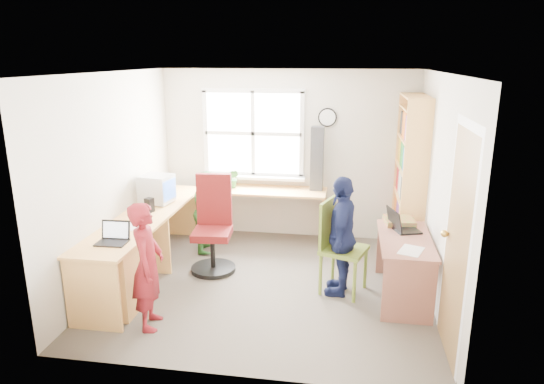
{
  "coord_description": "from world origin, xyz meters",
  "views": [
    {
      "loc": [
        0.84,
        -5.07,
        2.56
      ],
      "look_at": [
        0.0,
        0.25,
        1.05
      ],
      "focal_mm": 32.0,
      "sensor_mm": 36.0,
      "label": 1
    }
  ],
  "objects_px": {
    "person_red": "(148,266)",
    "wooden_chair": "(337,243)",
    "person_green": "(209,211)",
    "person_navy": "(342,236)",
    "bookshelf": "(409,182)",
    "swivel_chair": "(213,230)",
    "laptop_right": "(401,225)",
    "l_desk": "(150,251)",
    "right_desk": "(404,254)",
    "crt_monitor": "(157,189)",
    "potted_plant": "(234,179)",
    "laptop_left": "(114,237)",
    "cd_tower": "(317,159)"
  },
  "relations": [
    {
      "from": "wooden_chair",
      "to": "crt_monitor",
      "type": "height_order",
      "value": "crt_monitor"
    },
    {
      "from": "swivel_chair",
      "to": "laptop_left",
      "type": "relative_size",
      "value": 3.85
    },
    {
      "from": "person_green",
      "to": "l_desk",
      "type": "bearing_deg",
      "value": 156.59
    },
    {
      "from": "laptop_left",
      "to": "person_green",
      "type": "relative_size",
      "value": 0.28
    },
    {
      "from": "wooden_chair",
      "to": "crt_monitor",
      "type": "xyz_separation_m",
      "value": [
        -2.31,
        0.57,
        0.37
      ]
    },
    {
      "from": "l_desk",
      "to": "crt_monitor",
      "type": "bearing_deg",
      "value": 105.02
    },
    {
      "from": "l_desk",
      "to": "wooden_chair",
      "type": "xyz_separation_m",
      "value": [
        2.08,
        0.28,
        0.11
      ]
    },
    {
      "from": "person_navy",
      "to": "person_green",
      "type": "bearing_deg",
      "value": -112.93
    },
    {
      "from": "laptop_right",
      "to": "potted_plant",
      "type": "relative_size",
      "value": 1.6
    },
    {
      "from": "person_red",
      "to": "person_green",
      "type": "bearing_deg",
      "value": -11.92
    },
    {
      "from": "crt_monitor",
      "to": "person_red",
      "type": "height_order",
      "value": "person_red"
    },
    {
      "from": "laptop_right",
      "to": "person_navy",
      "type": "xyz_separation_m",
      "value": [
        -0.64,
        -0.25,
        -0.07
      ]
    },
    {
      "from": "laptop_left",
      "to": "person_red",
      "type": "bearing_deg",
      "value": -31.26
    },
    {
      "from": "right_desk",
      "to": "person_red",
      "type": "height_order",
      "value": "person_red"
    },
    {
      "from": "crt_monitor",
      "to": "potted_plant",
      "type": "relative_size",
      "value": 1.55
    },
    {
      "from": "bookshelf",
      "to": "cd_tower",
      "type": "height_order",
      "value": "bookshelf"
    },
    {
      "from": "crt_monitor",
      "to": "bookshelf",
      "type": "bearing_deg",
      "value": 20.34
    },
    {
      "from": "swivel_chair",
      "to": "laptop_right",
      "type": "distance_m",
      "value": 2.23
    },
    {
      "from": "person_green",
      "to": "person_navy",
      "type": "relative_size",
      "value": 0.82
    },
    {
      "from": "swivel_chair",
      "to": "wooden_chair",
      "type": "height_order",
      "value": "swivel_chair"
    },
    {
      "from": "cd_tower",
      "to": "laptop_left",
      "type": "bearing_deg",
      "value": -129.19
    },
    {
      "from": "laptop_right",
      "to": "potted_plant",
      "type": "xyz_separation_m",
      "value": [
        -2.2,
        1.23,
        0.14
      ]
    },
    {
      "from": "l_desk",
      "to": "person_navy",
      "type": "distance_m",
      "value": 2.15
    },
    {
      "from": "laptop_left",
      "to": "person_green",
      "type": "distance_m",
      "value": 1.81
    },
    {
      "from": "crt_monitor",
      "to": "person_red",
      "type": "relative_size",
      "value": 0.33
    },
    {
      "from": "crt_monitor",
      "to": "person_red",
      "type": "distance_m",
      "value": 1.73
    },
    {
      "from": "crt_monitor",
      "to": "potted_plant",
      "type": "bearing_deg",
      "value": 56.87
    },
    {
      "from": "l_desk",
      "to": "person_red",
      "type": "distance_m",
      "value": 0.84
    },
    {
      "from": "bookshelf",
      "to": "person_navy",
      "type": "xyz_separation_m",
      "value": [
        -0.83,
        -1.24,
        -0.33
      ]
    },
    {
      "from": "crt_monitor",
      "to": "wooden_chair",
      "type": "bearing_deg",
      "value": -4.5
    },
    {
      "from": "l_desk",
      "to": "right_desk",
      "type": "distance_m",
      "value": 2.81
    },
    {
      "from": "crt_monitor",
      "to": "person_navy",
      "type": "height_order",
      "value": "person_navy"
    },
    {
      "from": "right_desk",
      "to": "bookshelf",
      "type": "bearing_deg",
      "value": 83.22
    },
    {
      "from": "right_desk",
      "to": "wooden_chair",
      "type": "bearing_deg",
      "value": 176.64
    },
    {
      "from": "right_desk",
      "to": "person_navy",
      "type": "xyz_separation_m",
      "value": [
        -0.68,
        -0.0,
        0.17
      ]
    },
    {
      "from": "bookshelf",
      "to": "potted_plant",
      "type": "xyz_separation_m",
      "value": [
        -2.39,
        0.25,
        -0.12
      ]
    },
    {
      "from": "l_desk",
      "to": "wooden_chair",
      "type": "height_order",
      "value": "wooden_chair"
    },
    {
      "from": "right_desk",
      "to": "person_navy",
      "type": "distance_m",
      "value": 0.7
    },
    {
      "from": "person_red",
      "to": "wooden_chair",
      "type": "bearing_deg",
      "value": -70.69
    },
    {
      "from": "right_desk",
      "to": "laptop_left",
      "type": "distance_m",
      "value": 3.06
    },
    {
      "from": "person_red",
      "to": "person_green",
      "type": "xyz_separation_m",
      "value": [
        0.02,
        1.98,
        -0.08
      ]
    },
    {
      "from": "crt_monitor",
      "to": "laptop_right",
      "type": "xyz_separation_m",
      "value": [
        3.0,
        -0.36,
        -0.19
      ]
    },
    {
      "from": "cd_tower",
      "to": "potted_plant",
      "type": "distance_m",
      "value": 1.22
    },
    {
      "from": "bookshelf",
      "to": "crt_monitor",
      "type": "distance_m",
      "value": 3.25
    },
    {
      "from": "right_desk",
      "to": "potted_plant",
      "type": "distance_m",
      "value": 2.71
    },
    {
      "from": "bookshelf",
      "to": "person_navy",
      "type": "height_order",
      "value": "bookshelf"
    },
    {
      "from": "laptop_left",
      "to": "person_red",
      "type": "distance_m",
      "value": 0.55
    },
    {
      "from": "laptop_right",
      "to": "person_red",
      "type": "relative_size",
      "value": 0.34
    },
    {
      "from": "wooden_chair",
      "to": "person_red",
      "type": "xyz_separation_m",
      "value": [
        -1.77,
        -1.05,
        0.06
      ]
    },
    {
      "from": "right_desk",
      "to": "bookshelf",
      "type": "relative_size",
      "value": 0.57
    }
  ]
}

